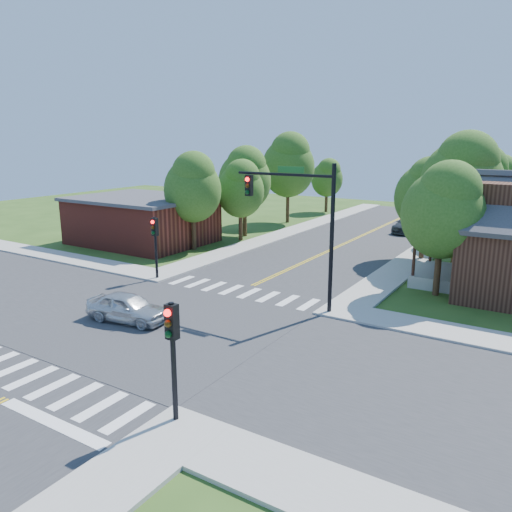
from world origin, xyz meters
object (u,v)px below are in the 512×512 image
Objects in this scene: car_silver at (128,308)px; signal_pole_nw at (155,236)px; signal_mast_ne at (300,212)px; car_dgrey at (409,225)px; signal_pole_se at (172,340)px.

signal_pole_nw is at bearing 24.52° from car_silver.
signal_mast_ne is 1.47× the size of car_dgrey.
signal_mast_ne is 1.89× the size of signal_pole_se.
signal_pole_se is (1.69, -11.21, -2.19)m from signal_mast_ne.
car_dgrey is at bearing 70.01° from signal_pole_nw.
signal_pole_nw is (-11.20, 11.20, 0.00)m from signal_pole_se.
signal_mast_ne is at bearing 0.07° from signal_pole_nw.
signal_mast_ne is at bearing -87.47° from car_dgrey.
car_dgrey is (4.78, 29.37, 0.04)m from car_silver.
car_silver is at bearing -134.16° from signal_mast_ne.
signal_pole_se and signal_pole_nw have the same top height.
signal_mast_ne reaches higher than signal_pole_nw.
signal_pole_nw reaches higher than car_silver.
signal_mast_ne is at bearing 98.56° from signal_pole_se.
signal_pole_nw is (-9.51, -0.01, -2.19)m from signal_mast_ne.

